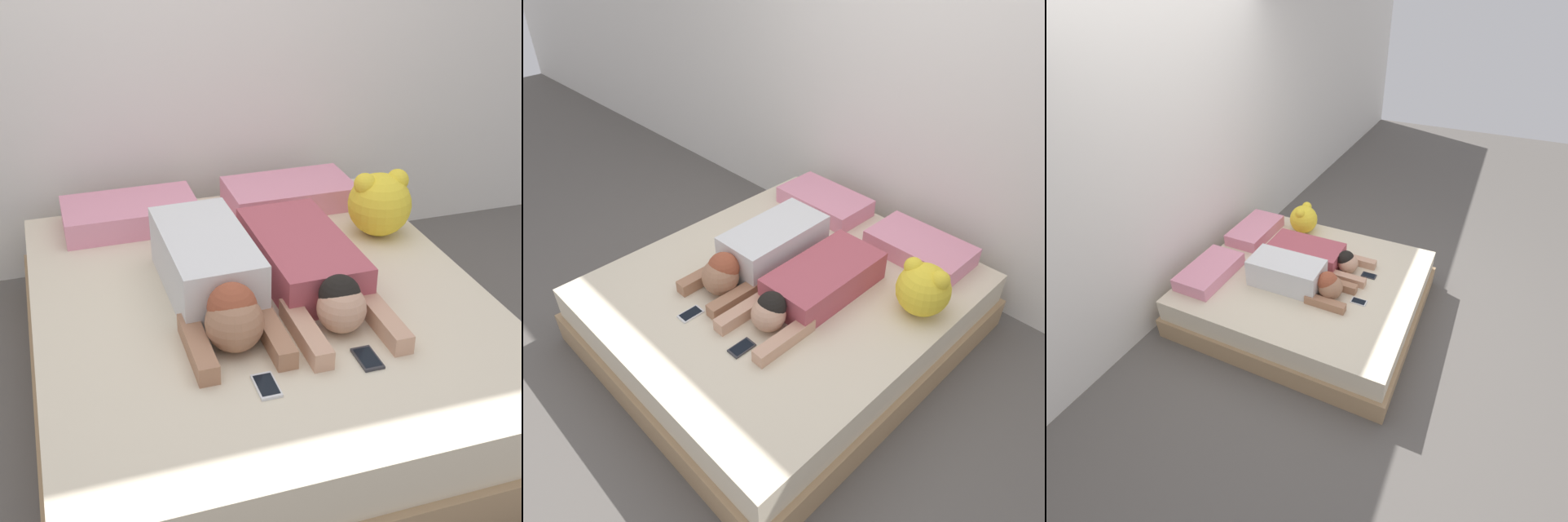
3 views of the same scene
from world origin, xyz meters
The scene contains 10 objects.
ground_plane centered at (0.00, 0.00, 0.00)m, with size 12.00×12.00×0.00m, color #5B5651.
wall_back centered at (0.00, 1.13, 1.30)m, with size 12.00×0.06×2.60m.
bed centered at (0.00, 0.00, 0.19)m, with size 1.74×1.96×0.38m.
pillow_head_left centered at (-0.38, 0.75, 0.43)m, with size 0.59×0.34×0.11m.
pillow_head_right centered at (0.38, 0.75, 0.43)m, with size 0.59×0.34×0.11m.
person_left centered at (-0.18, 0.00, 0.49)m, with size 0.33×0.88×0.24m.
person_right centered at (0.20, 0.00, 0.46)m, with size 0.36×0.95×0.20m.
cell_phone_left centered at (-0.15, -0.53, 0.38)m, with size 0.07×0.13×0.01m.
cell_phone_right centered at (0.22, -0.49, 0.38)m, with size 0.07×0.13×0.01m.
plush_toy centered at (0.65, 0.35, 0.52)m, with size 0.28×0.28×0.29m.
Camera 2 is at (1.57, -1.53, 2.17)m, focal length 35.00 mm.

